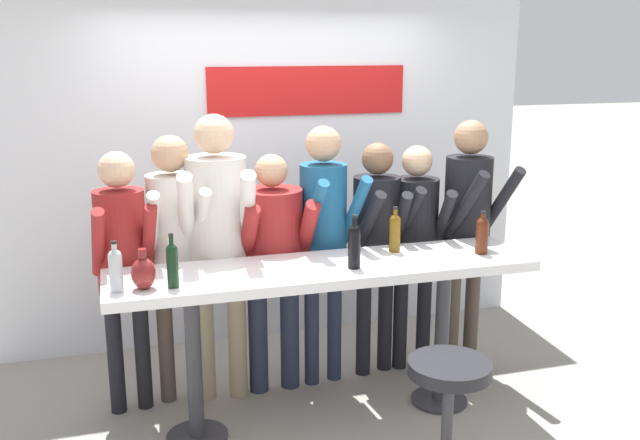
% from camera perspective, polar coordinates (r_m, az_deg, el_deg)
% --- Properties ---
extents(ground_plane, '(40.00, 40.00, 0.00)m').
position_cam_1_polar(ground_plane, '(4.57, 0.33, -15.63)').
color(ground_plane, gray).
extents(back_wall, '(4.11, 0.12, 2.81)m').
position_cam_1_polar(back_wall, '(5.46, -4.10, 5.00)').
color(back_wall, silver).
rests_on(back_wall, ground_plane).
extents(tasting_table, '(2.51, 0.59, 1.00)m').
position_cam_1_polar(tasting_table, '(4.22, 0.34, -5.55)').
color(tasting_table, white).
rests_on(tasting_table, ground_plane).
extents(bar_stool, '(0.46, 0.46, 0.66)m').
position_cam_1_polar(bar_stool, '(3.89, 10.21, -14.02)').
color(bar_stool, '#333338').
rests_on(bar_stool, ground_plane).
extents(person_far_left, '(0.39, 0.51, 1.65)m').
position_cam_1_polar(person_far_left, '(4.43, -15.55, -2.54)').
color(person_far_left, black).
rests_on(person_far_left, ground_plane).
extents(person_left, '(0.39, 0.53, 1.72)m').
position_cam_1_polar(person_left, '(4.49, -11.57, -1.44)').
color(person_left, '#473D33').
rests_on(person_left, ground_plane).
extents(person_center_left, '(0.49, 0.61, 1.85)m').
position_cam_1_polar(person_center_left, '(4.45, -8.22, -0.59)').
color(person_center_left, gray).
rests_on(person_center_left, ground_plane).
extents(person_center, '(0.47, 0.54, 1.59)m').
position_cam_1_polar(person_center, '(4.57, -3.78, -2.38)').
color(person_center, '#23283D').
rests_on(person_center, ground_plane).
extents(person_center_right, '(0.41, 0.55, 1.75)m').
position_cam_1_polar(person_center_right, '(4.63, 0.31, -0.40)').
color(person_center_right, '#23283D').
rests_on(person_center_right, ground_plane).
extents(person_right, '(0.43, 0.54, 1.62)m').
position_cam_1_polar(person_right, '(4.82, 4.57, -1.02)').
color(person_right, black).
rests_on(person_right, ground_plane).
extents(person_far_right, '(0.41, 0.52, 1.59)m').
position_cam_1_polar(person_far_right, '(4.92, 7.63, -1.01)').
color(person_far_right, black).
rests_on(person_far_right, ground_plane).
extents(person_rightmost, '(0.45, 0.58, 1.76)m').
position_cam_1_polar(person_rightmost, '(4.98, 11.76, 0.34)').
color(person_rightmost, '#473D33').
rests_on(person_rightmost, ground_plane).
extents(wine_bottle_0, '(0.07, 0.07, 0.31)m').
position_cam_1_polar(wine_bottle_0, '(4.08, 2.76, -1.92)').
color(wine_bottle_0, black).
rests_on(wine_bottle_0, tasting_table).
extents(wine_bottle_1, '(0.07, 0.07, 0.29)m').
position_cam_1_polar(wine_bottle_1, '(4.42, 6.01, -0.89)').
color(wine_bottle_1, brown).
rests_on(wine_bottle_1, tasting_table).
extents(wine_bottle_2, '(0.07, 0.07, 0.27)m').
position_cam_1_polar(wine_bottle_2, '(3.85, -16.03, -3.72)').
color(wine_bottle_2, '#B7BCC1').
rests_on(wine_bottle_2, tasting_table).
extents(wine_bottle_3, '(0.08, 0.08, 0.27)m').
position_cam_1_polar(wine_bottle_3, '(4.47, 12.84, -1.07)').
color(wine_bottle_3, '#4C1E0F').
rests_on(wine_bottle_3, tasting_table).
extents(wine_bottle_4, '(0.06, 0.06, 0.30)m').
position_cam_1_polar(wine_bottle_4, '(3.84, -11.73, -3.40)').
color(wine_bottle_4, black).
rests_on(wine_bottle_4, tasting_table).
extents(decorative_vase, '(0.13, 0.13, 0.22)m').
position_cam_1_polar(decorative_vase, '(3.86, -13.94, -4.13)').
color(decorative_vase, maroon).
rests_on(decorative_vase, tasting_table).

